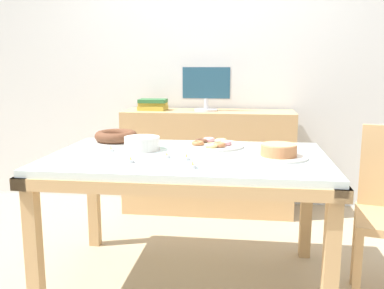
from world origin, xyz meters
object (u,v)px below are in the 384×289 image
tealight_centre (111,150)px  tealight_near_cakes (186,158)px  cake_chocolate_round (279,152)px  tealight_left_edge (131,161)px  tealight_near_front (167,156)px  book_stack (153,105)px  cake_golden_bundt (116,137)px  computer_monitor (206,88)px  tealight_right_edge (193,166)px  plate_stack (142,143)px  pastry_platter (213,144)px

tealight_centre → tealight_near_cakes: same height
cake_chocolate_round → tealight_left_edge: (-0.76, -0.22, -0.02)m
tealight_near_front → tealight_near_cakes: bearing=-16.5°
book_stack → tealight_near_front: 1.45m
cake_golden_bundt → tealight_near_front: size_ratio=6.89×
cake_chocolate_round → tealight_near_cakes: 0.50m
computer_monitor → tealight_left_edge: bearing=-99.1°
tealight_right_edge → tealight_centre: bearing=146.5°
computer_monitor → book_stack: (-0.46, 0.00, -0.14)m
book_stack → cake_golden_bundt: size_ratio=0.89×
computer_monitor → plate_stack: size_ratio=2.02×
tealight_centre → tealight_near_cakes: size_ratio=1.00×
plate_stack → tealight_centre: bearing=-158.5°
cake_golden_bundt → tealight_left_edge: bearing=-65.7°
tealight_near_front → tealight_centre: 0.38m
plate_stack → tealight_left_edge: size_ratio=5.25×
pastry_platter → tealight_near_cakes: size_ratio=9.37×
book_stack → tealight_centre: 1.26m
tealight_centre → pastry_platter: bearing=21.8°
cake_golden_bundt → tealight_right_edge: 0.85m
cake_chocolate_round → tealight_left_edge: 0.80m
computer_monitor → pastry_platter: 1.07m
cake_chocolate_round → cake_golden_bundt: cake_golden_bundt is taller
cake_golden_bundt → tealight_right_edge: (0.58, -0.63, -0.03)m
computer_monitor → tealight_near_front: 1.42m
tealight_centre → computer_monitor: bearing=70.7°
cake_golden_bundt → plate_stack: (0.22, -0.21, 0.00)m
tealight_right_edge → plate_stack: bearing=130.6°
tealight_near_front → tealight_right_edge: bearing=-51.4°
tealight_right_edge → tealight_near_cakes: (-0.06, 0.18, 0.00)m
pastry_platter → cake_chocolate_round: bearing=-37.1°
computer_monitor → pastry_platter: computer_monitor is taller
pastry_platter → tealight_near_front: (-0.22, -0.37, -0.00)m
cake_chocolate_round → tealight_near_cakes: bearing=-166.8°
plate_stack → tealight_near_front: plate_stack is taller
tealight_centre → plate_stack: bearing=21.5°
pastry_platter → tealight_left_edge: pastry_platter is taller
tealight_centre → tealight_near_cakes: bearing=-20.0°
pastry_platter → tealight_right_edge: size_ratio=9.37×
computer_monitor → cake_golden_bundt: bearing=-116.8°
tealight_near_front → tealight_centre: (-0.36, 0.14, 0.00)m
book_stack → cake_chocolate_round: bearing=-53.0°
tealight_near_front → tealight_left_edge: (-0.16, -0.13, 0.00)m
plate_stack → tealight_centre: size_ratio=5.25×
tealight_right_edge → tealight_near_front: bearing=128.6°
book_stack → cake_golden_bundt: 0.98m
book_stack → cake_chocolate_round: size_ratio=0.77×
tealight_right_edge → tealight_left_edge: (-0.33, 0.08, 0.00)m
tealight_right_edge → tealight_centre: same height
cake_chocolate_round → tealight_near_cakes: size_ratio=7.95×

